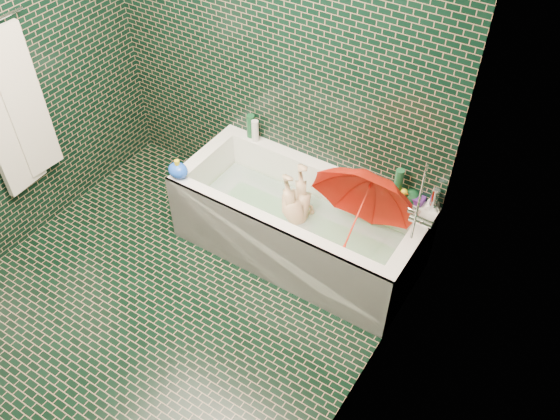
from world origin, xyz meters
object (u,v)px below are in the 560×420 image
Objects in this scene: rubber_duck at (399,194)px; umbrella at (357,216)px; child at (298,218)px; bath_toy at (178,170)px; bathtub at (298,230)px.

umbrella is at bearing -104.63° from rubber_duck.
rubber_duck is at bearing 76.22° from umbrella.
rubber_duck is at bearing 132.05° from child.
umbrella is at bearing 30.28° from bath_toy.
child is 0.72m from rubber_duck.
bathtub is 0.76m from rubber_duck.
umbrella is (0.45, -0.05, 0.30)m from child.
umbrella reaches higher than bathtub.
child is 0.89m from bath_toy.
umbrella is 0.37m from rubber_duck.
bathtub is 14.12× the size of rubber_duck.
child is at bearing 114.00° from bathtub.
child is at bearing -178.89° from umbrella.
rubber_duck reaches higher than child.
bath_toy is at bearing -161.12° from umbrella.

